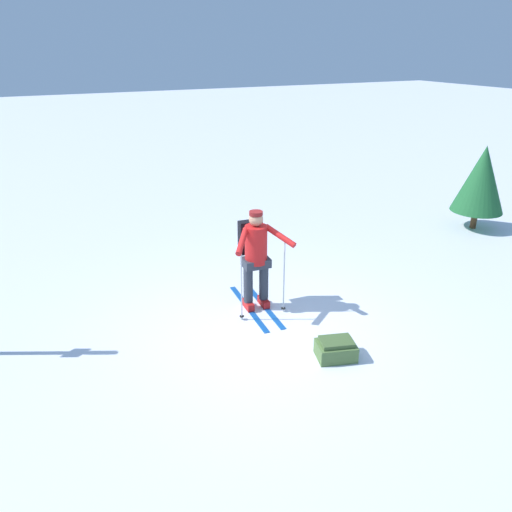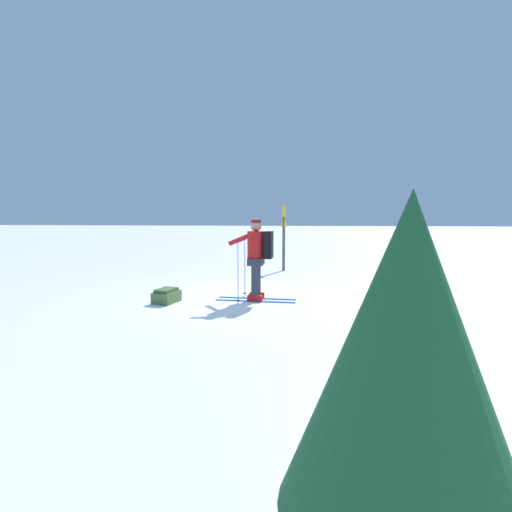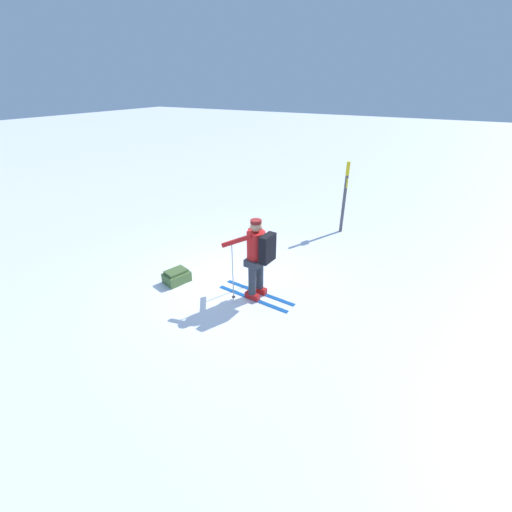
{
  "view_description": "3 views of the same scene",
  "coord_description": "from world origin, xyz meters",
  "px_view_note": "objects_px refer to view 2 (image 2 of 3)",
  "views": [
    {
      "loc": [
        2.94,
        5.85,
        4.0
      ],
      "look_at": [
        -0.2,
        -0.62,
        0.91
      ],
      "focal_mm": 35.0,
      "sensor_mm": 36.0,
      "label": 1
    },
    {
      "loc": [
        -8.18,
        -1.28,
        1.82
      ],
      "look_at": [
        -0.2,
        -0.62,
        0.91
      ],
      "focal_mm": 28.0,
      "sensor_mm": 36.0,
      "label": 2
    },
    {
      "loc": [
        -5.26,
        -3.46,
        3.91
      ],
      "look_at": [
        -0.2,
        -0.62,
        0.91
      ],
      "focal_mm": 24.0,
      "sensor_mm": 36.0,
      "label": 3
    }
  ],
  "objects_px": {
    "skier": "(257,254)",
    "dropped_backpack": "(167,296)",
    "trail_marker": "(284,232)",
    "pine_tree": "(406,357)"
  },
  "relations": [
    {
      "from": "trail_marker",
      "to": "pine_tree",
      "type": "xyz_separation_m",
      "value": [
        -10.31,
        -0.69,
        -0.0
      ]
    },
    {
      "from": "skier",
      "to": "pine_tree",
      "type": "xyz_separation_m",
      "value": [
        -6.21,
        -1.16,
        0.21
      ]
    },
    {
      "from": "trail_marker",
      "to": "pine_tree",
      "type": "height_order",
      "value": "trail_marker"
    },
    {
      "from": "skier",
      "to": "pine_tree",
      "type": "relative_size",
      "value": 0.86
    },
    {
      "from": "dropped_backpack",
      "to": "pine_tree",
      "type": "xyz_separation_m",
      "value": [
        -5.85,
        -2.95,
        1.03
      ]
    },
    {
      "from": "pine_tree",
      "to": "dropped_backpack",
      "type": "bearing_deg",
      "value": 26.79
    },
    {
      "from": "dropped_backpack",
      "to": "trail_marker",
      "type": "relative_size",
      "value": 0.31
    },
    {
      "from": "skier",
      "to": "trail_marker",
      "type": "distance_m",
      "value": 4.14
    },
    {
      "from": "dropped_backpack",
      "to": "skier",
      "type": "bearing_deg",
      "value": -78.62
    },
    {
      "from": "skier",
      "to": "dropped_backpack",
      "type": "distance_m",
      "value": 2.0
    }
  ]
}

